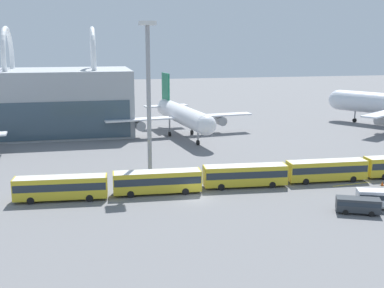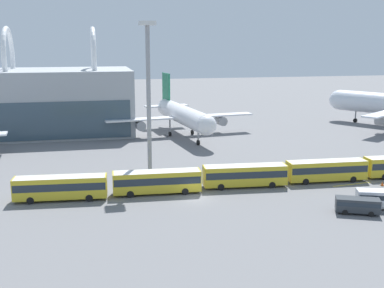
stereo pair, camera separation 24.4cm
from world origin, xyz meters
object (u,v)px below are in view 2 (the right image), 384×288
Objects in this scene: shuttle_bus_0 at (61,186)px; shuttle_bus_3 at (327,169)px; service_van_foreground at (358,204)px; service_van_crossing at (380,198)px; traffic_cone_1 at (382,184)px; floodlight_mast at (148,82)px; shuttle_bus_2 at (245,174)px; airliner_at_gate_far at (182,114)px; shuttle_bus_1 at (157,180)px.

shuttle_bus_0 is 1.00× the size of shuttle_bus_3.
shuttle_bus_3 is 14.44m from service_van_foreground.
shuttle_bus_0 is 43.04m from service_van_crossing.
service_van_crossing is at bearing 39.16° from service_van_foreground.
service_van_crossing reaches higher than traffic_cone_1.
shuttle_bus_0 is 18.97× the size of traffic_cone_1.
traffic_cone_1 is (7.27, -4.03, -1.63)m from shuttle_bus_3.
floodlight_mast is at bearing 158.81° from service_van_foreground.
airliner_at_gate_far is at bearing 96.58° from shuttle_bus_2.
airliner_at_gate_far is 5.67× the size of service_van_crossing.
traffic_cone_1 is (10.29, 10.08, -0.87)m from service_van_foreground.
shuttle_bus_3 is at bearing 4.60° from shuttle_bus_2.
shuttle_bus_3 is at bearing 101.97° from service_van_foreground.
shuttle_bus_1 is at bearing -173.51° from shuttle_bus_2.
shuttle_bus_1 is at bearing 174.08° from traffic_cone_1.
traffic_cone_1 is at bearing -3.01° from shuttle_bus_1.
shuttle_bus_1 reaches higher than service_van_crossing.
shuttle_bus_2 is at bearing -177.02° from shuttle_bus_3.
service_van_foreground is (37.30, -13.61, -0.76)m from shuttle_bus_0.
shuttle_bus_3 is 2.21× the size of service_van_foreground.
shuttle_bus_3 is at bearing -19.98° from floodlight_mast.
shuttle_bus_0 is at bearing -176.00° from service_van_foreground.
shuttle_bus_1 is 1.00× the size of shuttle_bus_3.
shuttle_bus_2 is at bearing 5.43° from shuttle_bus_0.
floodlight_mast is (-23.57, 23.77, 14.03)m from service_van_foreground.
shuttle_bus_3 is (26.88, 0.49, 0.00)m from shuttle_bus_1.
service_van_foreground is at bearing 33.86° from service_van_crossing.
traffic_cone_1 is at bearing 68.45° from service_van_foreground.
shuttle_bus_1 is 0.52× the size of floodlight_mast.
service_van_foreground is at bearing -99.20° from shuttle_bus_3.
service_van_crossing is (15.78, -54.62, -3.59)m from airliner_at_gate_far.
floodlight_mast reaches higher than shuttle_bus_0.
shuttle_bus_0 is at bearing -176.42° from shuttle_bus_3.
service_van_foreground is at bearing -48.99° from shuttle_bus_2.
shuttle_bus_3 is at bearing 3.95° from shuttle_bus_1.
shuttle_bus_3 is 8.47m from traffic_cone_1.
service_van_crossing is at bearing 8.92° from airliner_at_gate_far.
shuttle_bus_1 is 2.03× the size of service_van_crossing.
airliner_at_gate_far is 50.93m from traffic_cone_1.
shuttle_bus_3 reaches higher than traffic_cone_1.
service_van_crossing is (14.28, -13.04, -0.51)m from shuttle_bus_2.
traffic_cone_1 is (33.86, -13.70, -14.90)m from floodlight_mast.
shuttle_bus_0 is 2.04× the size of service_van_crossing.
shuttle_bus_1 is at bearing -23.05° from airliner_at_gate_far.
shuttle_bus_0 is 13.44m from shuttle_bus_1.
floodlight_mast is (0.29, 10.16, 13.27)m from shuttle_bus_1.
shuttle_bus_0 is 40.33m from shuttle_bus_3.
airliner_at_gate_far reaches higher than traffic_cone_1.
service_van_foreground is at bearing -135.60° from traffic_cone_1.
floodlight_mast is at bearing 157.97° from traffic_cone_1.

